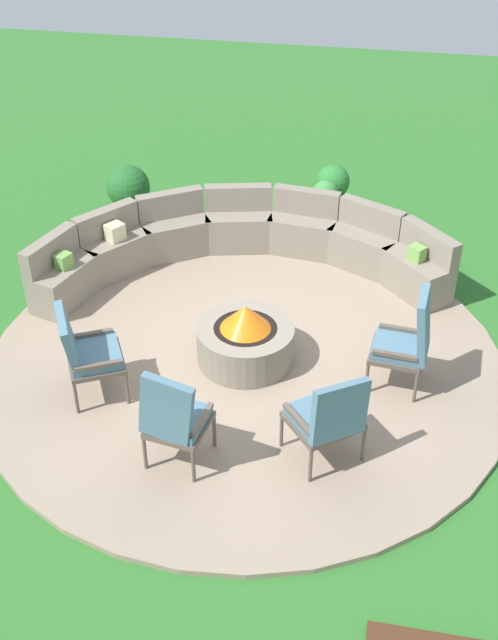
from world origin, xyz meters
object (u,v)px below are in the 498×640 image
Objects in this scene: curved_stone_bench at (239,245)px; lounge_chair_front_right at (174,417)px; fire_pit at (245,339)px; potted_plant_0 at (324,203)px; lounge_chair_back_right at (408,340)px; lounge_chair_front_left at (86,351)px; potted_plant_1 at (129,193)px; potted_plant_2 at (333,189)px; lounge_chair_back_left at (329,416)px.

lounge_chair_front_right reaches higher than curved_stone_bench.
potted_plant_0 is (0.48, 3.33, 0.03)m from fire_pit.
lounge_chair_back_right is (2.03, 1.57, 0.01)m from lounge_chair_front_right.
lounge_chair_front_left is at bearing 153.45° from lounge_chair_front_right.
potted_plant_1 is (-1.79, 0.99, 0.09)m from curved_stone_bench.
potted_plant_1 is at bearing -170.29° from potted_plant_0.
lounge_chair_back_right is (1.71, -0.11, 0.31)m from fire_pit.
potted_plant_2 reaches higher than potted_plant_0.
lounge_chair_back_left is 1.32× the size of potted_plant_2.
lounge_chair_front_right is at bearing -87.95° from curved_stone_bench.
potted_plant_2 is (-0.50, 5.05, -0.18)m from lounge_chair_back_left.
lounge_chair_front_right is 5.46m from potted_plant_2.
lounge_chair_back_right is (0.67, 1.24, 0.05)m from lounge_chair_back_left.
curved_stone_bench is 1.73m from potted_plant_0.
potted_plant_2 is (0.55, 3.71, 0.08)m from fire_pit.
lounge_chair_back_left is 0.88× the size of lounge_chair_back_right.
lounge_chair_front_left is 1.42m from lounge_chair_front_right.
fire_pit is 3.65m from potted_plant_1.
lounge_chair_front_left is 4.62m from potted_plant_0.
lounge_chair_back_left is at bearing 22.94° from lounge_chair_front_right.
lounge_chair_front_right is 1.41m from lounge_chair_back_left.
lounge_chair_front_left is (-1.02, -2.73, 0.21)m from curved_stone_bench.
lounge_chair_front_left is at bearing -113.92° from potted_plant_2.
lounge_chair_front_right is 1.29× the size of potted_plant_1.
potted_plant_0 is (-0.57, 4.68, -0.23)m from lounge_chair_back_left.
potted_plant_1 is (-1.92, 4.55, -0.14)m from lounge_chair_front_right.
curved_stone_bench is 4.36× the size of lounge_chair_front_right.
lounge_chair_back_left is at bearing -84.40° from potted_plant_2.
lounge_chair_front_left is at bearing -149.99° from fire_pit.
lounge_chair_front_left is 1.17× the size of potted_plant_1.
lounge_chair_back_right is 3.99m from potted_plant_2.
fire_pit is at bearing 88.23° from lounge_chair_front_right.
fire_pit is 1.74m from lounge_chair_front_right.
lounge_chair_back_right is 4.95m from potted_plant_1.
curved_stone_bench is (-0.45, 1.88, 0.06)m from fire_pit.
lounge_chair_front_right is at bearing 133.28° from lounge_chair_back_right.
lounge_chair_front_left is 1.48× the size of potted_plant_0.
fire_pit is 3.75m from potted_plant_2.
potted_plant_0 is at bearing 127.46° from lounge_chair_front_left.
potted_plant_1 is 2.91m from potted_plant_2.
fire_pit is at bearing -98.12° from potted_plant_0.
lounge_chair_front_right is at bearing -99.08° from potted_plant_0.
lounge_chair_back_left is at bearing -65.11° from curved_stone_bench.
potted_plant_2 is at bearing 16.73° from potted_plant_1.
lounge_chair_back_right reaches higher than potted_plant_2.
lounge_chair_back_right is (2.16, -1.99, 0.25)m from curved_stone_bench.
potted_plant_1 is (-2.24, 2.87, 0.16)m from fire_pit.
potted_plant_1 is at bearing 122.05° from lounge_chair_front_right.
lounge_chair_back_left reaches higher than potted_plant_2.
potted_plant_1 is 1.15× the size of potted_plant_2.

